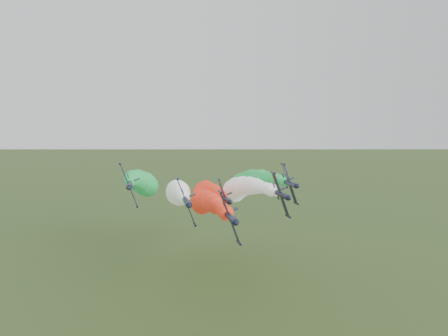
# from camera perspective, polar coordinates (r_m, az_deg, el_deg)

# --- Properties ---
(jet_lead) EXTENTS (12.32, 89.45, 20.99)m
(jet_lead) POSITION_cam_1_polar(r_m,az_deg,el_deg) (143.29, -2.60, -4.40)
(jet_lead) COLOR black
(jet_lead) RESTS_ON ground
(jet_inner_left) EXTENTS (12.19, 89.32, 20.86)m
(jet_inner_left) POSITION_cam_1_polar(r_m,az_deg,el_deg) (155.53, -5.96, -3.25)
(jet_inner_left) COLOR black
(jet_inner_left) RESTS_ON ground
(jet_inner_right) EXTENTS (12.25, 89.38, 20.92)m
(jet_inner_right) POSITION_cam_1_polar(r_m,az_deg,el_deg) (160.68, 1.96, -2.74)
(jet_inner_right) COLOR black
(jet_inner_right) RESTS_ON ground
(jet_outer_left) EXTENTS (12.58, 89.71, 21.25)m
(jet_outer_left) POSITION_cam_1_polar(r_m,az_deg,el_deg) (166.99, -10.60, -1.90)
(jet_outer_left) COLOR black
(jet_outer_left) RESTS_ON ground
(jet_outer_right) EXTENTS (12.54, 89.67, 21.21)m
(jet_outer_right) POSITION_cam_1_polar(r_m,az_deg,el_deg) (171.53, 3.08, -1.83)
(jet_outer_right) COLOR black
(jet_outer_right) RESTS_ON ground
(jet_trail) EXTENTS (12.52, 89.66, 21.19)m
(jet_trail) POSITION_cam_1_polar(r_m,az_deg,el_deg) (172.78, -2.47, -3.18)
(jet_trail) COLOR black
(jet_trail) RESTS_ON ground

